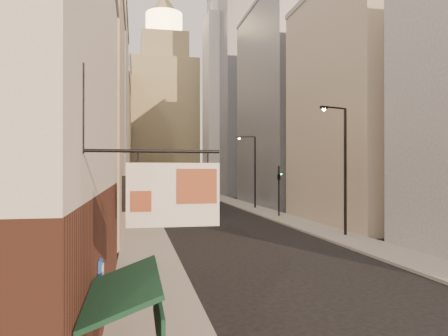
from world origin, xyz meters
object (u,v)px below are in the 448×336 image
at_px(streetlamp_mid, 343,163).
at_px(traffic_light_left, 147,184).
at_px(white_tower, 226,98).
at_px(traffic_light_right, 279,179).
at_px(clock_tower, 164,111).
at_px(streetlamp_far, 253,167).

relative_size(streetlamp_mid, traffic_light_left, 1.77).
bearing_deg(streetlamp_mid, traffic_light_left, 114.71).
relative_size(white_tower, traffic_light_right, 8.30).
distance_m(clock_tower, white_tower, 17.83).
bearing_deg(streetlamp_far, streetlamp_mid, -66.41).
distance_m(white_tower, streetlamp_far, 35.55).
height_order(streetlamp_mid, traffic_light_left, streetlamp_mid).
height_order(clock_tower, streetlamp_far, clock_tower).
distance_m(streetlamp_mid, traffic_light_left, 18.78).
bearing_deg(traffic_light_right, clock_tower, -101.90).
distance_m(white_tower, traffic_light_left, 46.92).
xyz_separation_m(white_tower, streetlamp_mid, (-3.22, -54.90, -13.54)).
bearing_deg(streetlamp_far, clock_tower, 122.08).
xyz_separation_m(white_tower, streetlamp_far, (-3.48, -32.63, -13.69)).
bearing_deg(clock_tower, traffic_light_right, -82.30).
height_order(traffic_light_left, traffic_light_right, same).
xyz_separation_m(clock_tower, streetlamp_mid, (7.78, -68.90, -12.57)).
xyz_separation_m(streetlamp_mid, traffic_light_left, (-12.88, 13.56, -1.73)).
height_order(white_tower, traffic_light_right, white_tower).
bearing_deg(streetlamp_mid, traffic_light_right, 72.13).
relative_size(clock_tower, white_tower, 1.08).
bearing_deg(clock_tower, streetlamp_far, -80.84).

